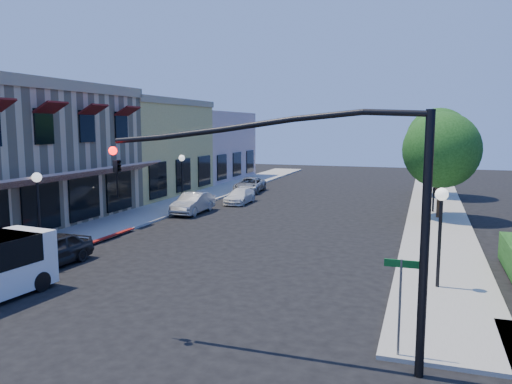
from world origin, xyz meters
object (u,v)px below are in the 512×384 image
(street_name_sign, at_px, (400,292))
(parked_car_c, at_px, (240,196))
(parked_car_d, at_px, (250,185))
(lamppost_left_near, at_px, (38,191))
(street_tree_a, at_px, (442,150))
(signal_mast_arm, at_px, (329,194))
(lamppost_right_near, at_px, (441,212))
(lamppost_left_far, at_px, (182,167))
(lamppost_right_far, at_px, (435,171))
(parked_car_b, at_px, (193,203))
(parked_car_a, at_px, (50,251))
(street_tree_b, at_px, (438,140))

(street_name_sign, xyz_separation_m, parked_car_c, (-12.30, 21.67, -1.16))
(parked_car_c, distance_m, parked_car_d, 6.19)
(lamppost_left_near, bearing_deg, parked_car_c, 76.88)
(street_tree_a, distance_m, signal_mast_arm, 20.71)
(street_tree_a, relative_size, lamppost_right_near, 1.82)
(lamppost_left_far, xyz_separation_m, parked_car_c, (3.70, 1.87, -2.20))
(lamppost_left_far, height_order, lamppost_right_far, same)
(lamppost_left_near, relative_size, parked_car_b, 0.88)
(lamppost_right_near, bearing_deg, street_name_sign, -99.78)
(signal_mast_arm, relative_size, lamppost_right_near, 2.24)
(street_name_sign, xyz_separation_m, parked_car_b, (-13.70, 16.80, -1.03))
(parked_car_a, relative_size, parked_car_d, 0.86)
(lamppost_left_near, bearing_deg, lamppost_right_near, 0.00)
(lamppost_left_near, bearing_deg, parked_car_b, 78.19)
(street_name_sign, height_order, lamppost_right_near, lamppost_right_near)
(parked_car_b, distance_m, parked_car_c, 5.07)
(street_tree_b, distance_m, street_name_sign, 29.96)
(lamppost_right_near, height_order, parked_car_a, lamppost_right_near)
(street_tree_b, distance_m, parked_car_a, 30.27)
(street_tree_a, height_order, parked_car_a, street_tree_a)
(street_name_sign, bearing_deg, street_tree_b, 87.50)
(street_tree_b, xyz_separation_m, lamppost_left_near, (-17.30, -24.00, -1.81))
(lamppost_right_near, bearing_deg, parked_car_b, 143.19)
(street_tree_b, bearing_deg, lamppost_right_near, -90.72)
(signal_mast_arm, distance_m, lamppost_left_far, 25.07)
(lamppost_left_far, bearing_deg, parked_car_a, -81.82)
(lamppost_left_far, bearing_deg, street_tree_b, 30.03)
(lamppost_left_far, height_order, parked_car_d, lamppost_left_far)
(lamppost_right_near, distance_m, lamppost_right_far, 16.00)
(parked_car_d, bearing_deg, lamppost_right_far, -27.24)
(street_tree_a, xyz_separation_m, street_name_sign, (-1.30, -19.80, -2.50))
(parked_car_d, bearing_deg, signal_mast_arm, -72.35)
(street_name_sign, height_order, lamppost_left_near, lamppost_left_near)
(street_name_sign, bearing_deg, lamppost_right_near, 80.22)
(signal_mast_arm, xyz_separation_m, parked_car_d, (-12.06, 28.41, -3.47))
(signal_mast_arm, relative_size, parked_car_c, 2.17)
(lamppost_left_far, distance_m, parked_car_b, 4.31)
(parked_car_c, bearing_deg, lamppost_left_far, -153.90)
(lamppost_right_far, bearing_deg, parked_car_c, -179.46)
(parked_car_b, bearing_deg, lamppost_right_near, -37.05)
(lamppost_right_far, bearing_deg, street_tree_b, 87.85)
(street_tree_b, distance_m, lamppost_right_near, 24.07)
(parked_car_c, bearing_deg, signal_mast_arm, -65.31)
(parked_car_b, xyz_separation_m, parked_car_c, (1.40, 4.87, -0.13))
(lamppost_left_near, bearing_deg, lamppost_left_far, 90.00)
(lamppost_right_far, xyz_separation_m, parked_car_a, (-14.70, -18.00, -2.08))
(lamppost_right_near, relative_size, parked_car_d, 0.80)
(street_name_sign, distance_m, parked_car_b, 21.70)
(street_name_sign, bearing_deg, lamppost_left_near, 160.07)
(lamppost_right_near, bearing_deg, signal_mast_arm, -112.12)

